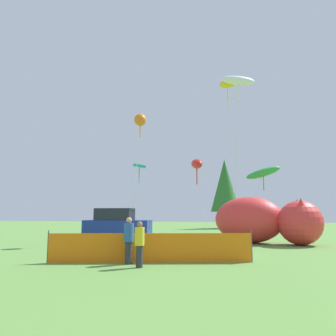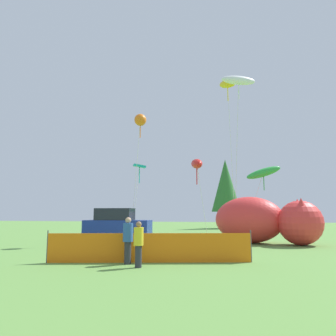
# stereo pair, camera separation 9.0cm
# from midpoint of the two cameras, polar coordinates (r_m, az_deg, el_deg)

# --- Properties ---
(ground_plane) EXTENTS (120.00, 120.00, 0.00)m
(ground_plane) POSITION_cam_midpoint_polar(r_m,az_deg,el_deg) (16.86, 0.97, -14.70)
(ground_plane) COLOR #609342
(parked_car) EXTENTS (4.33, 2.03, 2.32)m
(parked_car) POSITION_cam_midpoint_polar(r_m,az_deg,el_deg) (21.78, -8.74, -10.08)
(parked_car) COLOR navy
(parked_car) RESTS_ON ground
(folding_chair) EXTENTS (0.63, 0.63, 0.90)m
(folding_chair) POSITION_cam_midpoint_polar(r_m,az_deg,el_deg) (17.04, 7.49, -12.78)
(folding_chair) COLOR #267F33
(folding_chair) RESTS_ON ground
(inflatable_cat) EXTENTS (7.24, 4.56, 3.12)m
(inflatable_cat) POSITION_cam_midpoint_polar(r_m,az_deg,el_deg) (23.01, 16.37, -8.96)
(inflatable_cat) COLOR red
(inflatable_cat) RESTS_ON ground
(safety_fence) EXTENTS (8.19, 2.02, 1.30)m
(safety_fence) POSITION_cam_midpoint_polar(r_m,az_deg,el_deg) (13.85, -3.02, -13.71)
(safety_fence) COLOR orange
(safety_fence) RESTS_ON ground
(spectator_in_green_shirt) EXTENTS (0.37, 0.37, 1.69)m
(spectator_in_green_shirt) POSITION_cam_midpoint_polar(r_m,az_deg,el_deg) (12.61, -4.95, -12.75)
(spectator_in_green_shirt) COLOR #2D2D38
(spectator_in_green_shirt) RESTS_ON ground
(spectator_in_white_shirt) EXTENTS (0.40, 0.40, 1.84)m
(spectator_in_white_shirt) POSITION_cam_midpoint_polar(r_m,az_deg,el_deg) (13.47, -6.80, -12.08)
(spectator_in_white_shirt) COLOR #2D2D38
(spectator_in_white_shirt) RESTS_ON ground
(kite_red_lizard) EXTENTS (1.32, 2.22, 5.55)m
(kite_red_lizard) POSITION_cam_midpoint_polar(r_m,az_deg,el_deg) (20.47, 5.15, 0.71)
(kite_red_lizard) COLOR silver
(kite_red_lizard) RESTS_ON ground
(kite_orange_flower) EXTENTS (0.86, 1.05, 9.04)m
(kite_orange_flower) POSITION_cam_midpoint_polar(r_m,az_deg,el_deg) (23.68, -4.74, 8.26)
(kite_orange_flower) COLOR silver
(kite_orange_flower) RESTS_ON ground
(kite_teal_diamond) EXTENTS (1.20, 2.50, 5.75)m
(kite_teal_diamond) POSITION_cam_midpoint_polar(r_m,az_deg,el_deg) (24.81, -4.90, 0.16)
(kite_teal_diamond) COLOR silver
(kite_teal_diamond) RESTS_ON ground
(kite_yellow_hero) EXTENTS (1.67, 1.85, 11.83)m
(kite_yellow_hero) POSITION_cam_midpoint_polar(r_m,az_deg,el_deg) (24.88, 10.45, 14.10)
(kite_yellow_hero) COLOR silver
(kite_yellow_hero) RESTS_ON ground
(kite_white_ghost) EXTENTS (2.51, 2.81, 11.34)m
(kite_white_ghost) POSITION_cam_midpoint_polar(r_m,az_deg,el_deg) (23.55, 12.29, 14.59)
(kite_white_ghost) COLOR silver
(kite_white_ghost) RESTS_ON ground
(kite_green_fish) EXTENTS (3.14, 1.22, 5.69)m
(kite_green_fish) POSITION_cam_midpoint_polar(r_m,az_deg,el_deg) (24.95, 16.39, -0.80)
(kite_green_fish) COLOR silver
(kite_green_fish) RESTS_ON ground
(horizon_tree_east) EXTENTS (3.88, 3.88, 9.26)m
(horizon_tree_east) POSITION_cam_midpoint_polar(r_m,az_deg,el_deg) (44.85, 10.06, -3.05)
(horizon_tree_east) COLOR brown
(horizon_tree_east) RESTS_ON ground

